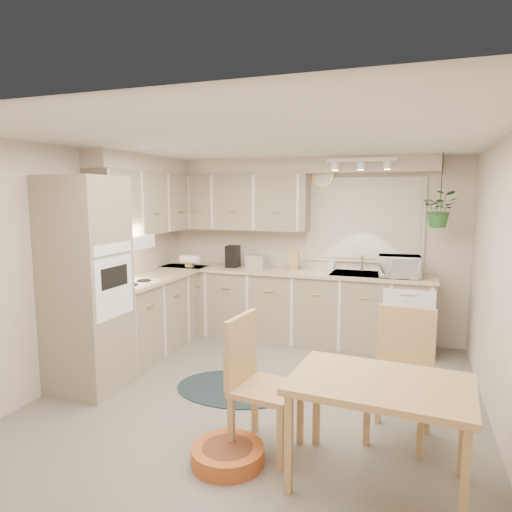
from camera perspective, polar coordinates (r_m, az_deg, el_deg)
name	(u,v)px	position (r m, az deg, el deg)	size (l,w,h in m)	color
floor	(262,396)	(4.58, 0.70, -17.12)	(4.20, 4.20, 0.00)	slate
ceiling	(262,141)	(4.20, 0.76, 14.21)	(4.20, 4.20, 0.00)	silver
wall_back	(310,249)	(6.24, 6.83, 0.92)	(4.00, 0.04, 2.40)	beige
wall_front	(128,341)	(2.38, -15.68, -10.17)	(4.00, 0.04, 2.40)	beige
wall_left	(85,263)	(5.21, -20.65, -0.82)	(0.04, 4.20, 2.40)	beige
wall_right	(503,287)	(4.08, 28.53, -3.46)	(0.04, 4.20, 2.40)	beige
base_cab_left	(155,314)	(5.88, -12.54, -7.06)	(0.60, 1.85, 0.90)	gray
base_cab_back	(290,306)	(6.13, 4.27, -6.30)	(3.60, 0.60, 0.90)	gray
counter_left	(154,277)	(5.77, -12.59, -2.55)	(0.64, 1.89, 0.04)	#C3B08E
counter_back	(290,272)	(6.02, 4.29, -1.97)	(3.64, 0.64, 0.04)	#C3B08E
oven_stack	(87,285)	(4.74, -20.42, -3.43)	(0.65, 0.65, 2.10)	gray
wall_oven_face	(114,287)	(4.55, -17.30, -3.75)	(0.02, 0.56, 0.58)	white
upper_cab_left	(148,203)	(5.87, -13.33, 6.48)	(0.35, 2.00, 0.75)	gray
upper_cab_back	(237,202)	(6.32, -2.39, 6.73)	(2.00, 0.35, 0.75)	gray
soffit_left	(145,164)	(5.89, -13.68, 11.10)	(0.30, 2.00, 0.20)	beige
soffit_back	(294,166)	(6.11, 4.82, 11.15)	(3.60, 0.30, 0.20)	beige
cooktop	(127,283)	(5.29, -15.77, -3.29)	(0.52, 0.58, 0.02)	white
range_hood	(124,243)	(5.24, -16.13, 1.62)	(0.40, 0.60, 0.14)	white
window_blinds	(364,220)	(6.06, 13.32, 4.38)	(1.40, 0.02, 1.00)	silver
window_frame	(364,220)	(6.07, 13.33, 4.38)	(1.50, 0.02, 1.10)	beige
sink	(360,277)	(5.88, 12.84, -2.58)	(0.70, 0.48, 0.10)	#A5A9AD
dishwasher_front	(408,325)	(5.64, 18.47, -8.14)	(0.58, 0.01, 0.83)	white
track_light_bar	(361,160)	(5.55, 12.99, 11.66)	(0.80, 0.04, 0.04)	white
wall_clock	(322,175)	(6.14, 8.30, 9.95)	(0.30, 0.30, 0.03)	gold
dining_table	(379,433)	(3.32, 15.08, -20.58)	(1.15, 0.76, 0.72)	tan
chair_left	(267,385)	(3.53, 1.36, -15.85)	(0.48, 0.48, 1.02)	tan
chair_back	(399,377)	(3.83, 17.50, -14.25)	(0.48, 0.48, 1.02)	tan
braided_rug	(236,388)	(4.75, -2.50, -16.17)	(1.21, 0.91, 0.01)	black
pet_bed	(228,455)	(3.59, -3.56, -23.55)	(0.53, 0.53, 0.12)	#C04C26
microwave	(399,264)	(5.71, 17.48, -0.97)	(0.48, 0.27, 0.32)	white
soap_bottle	(332,267)	(6.06, 9.44, -1.41)	(0.08, 0.18, 0.08)	white
hanging_plant	(440,213)	(5.67, 22.01, 4.99)	(0.38, 0.42, 0.33)	#285E25
coffee_maker	(233,256)	(6.26, -2.91, -0.04)	(0.17, 0.20, 0.30)	black
toaster	(257,262)	(6.17, 0.13, -0.70)	(0.29, 0.17, 0.18)	#A5A9AD
knife_block	(294,261)	(6.05, 4.82, -0.59)	(0.11, 0.11, 0.24)	tan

